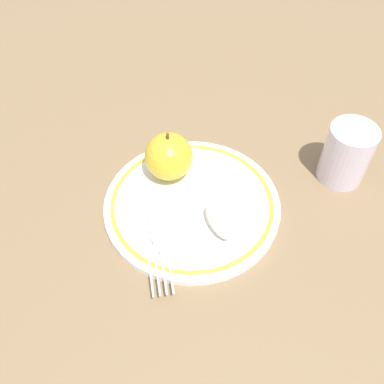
{
  "coord_description": "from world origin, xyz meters",
  "views": [
    {
      "loc": [
        0.19,
        0.33,
        0.48
      ],
      "look_at": [
        -0.01,
        0.02,
        0.03
      ],
      "focal_mm": 40.0,
      "sensor_mm": 36.0,
      "label": 1
    }
  ],
  "objects_px": {
    "plate": "(192,204)",
    "apple_slice_front": "(219,221)",
    "drinking_glass": "(347,154)",
    "fork": "(155,232)",
    "apple_red_whole": "(169,156)"
  },
  "relations": [
    {
      "from": "apple_red_whole",
      "to": "drinking_glass",
      "type": "distance_m",
      "value": 0.25
    },
    {
      "from": "apple_red_whole",
      "to": "fork",
      "type": "xyz_separation_m",
      "value": [
        0.07,
        0.08,
        -0.03
      ]
    },
    {
      "from": "fork",
      "to": "drinking_glass",
      "type": "height_order",
      "value": "drinking_glass"
    },
    {
      "from": "apple_slice_front",
      "to": "drinking_glass",
      "type": "relative_size",
      "value": 0.67
    },
    {
      "from": "plate",
      "to": "apple_slice_front",
      "type": "relative_size",
      "value": 4.08
    },
    {
      "from": "apple_slice_front",
      "to": "apple_red_whole",
      "type": "bearing_deg",
      "value": 11.48
    },
    {
      "from": "plate",
      "to": "fork",
      "type": "height_order",
      "value": "fork"
    },
    {
      "from": "apple_slice_front",
      "to": "drinking_glass",
      "type": "bearing_deg",
      "value": -85.28
    },
    {
      "from": "apple_red_whole",
      "to": "fork",
      "type": "bearing_deg",
      "value": 49.56
    },
    {
      "from": "apple_red_whole",
      "to": "drinking_glass",
      "type": "relative_size",
      "value": 0.86
    },
    {
      "from": "plate",
      "to": "apple_red_whole",
      "type": "bearing_deg",
      "value": -90.08
    },
    {
      "from": "apple_slice_front",
      "to": "fork",
      "type": "xyz_separation_m",
      "value": [
        0.08,
        -0.03,
        -0.01
      ]
    },
    {
      "from": "drinking_glass",
      "to": "plate",
      "type": "bearing_deg",
      "value": -16.11
    },
    {
      "from": "drinking_glass",
      "to": "apple_slice_front",
      "type": "bearing_deg",
      "value": -2.65
    },
    {
      "from": "plate",
      "to": "apple_slice_front",
      "type": "distance_m",
      "value": 0.06
    }
  ]
}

